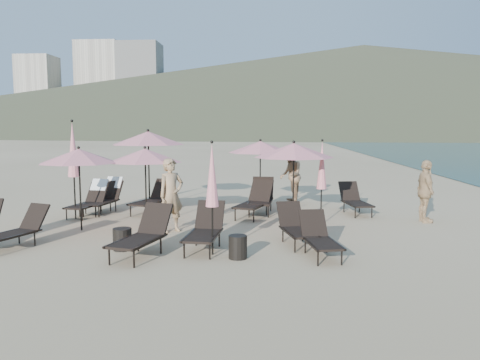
# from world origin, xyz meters

# --- Properties ---
(ground) EXTENTS (800.00, 800.00, 0.00)m
(ground) POSITION_xyz_m (0.00, 0.00, 0.00)
(ground) COLOR #D6BA8C
(ground) RESTS_ON ground
(volcanic_headland) EXTENTS (690.00, 690.00, 55.00)m
(volcanic_headland) POSITION_xyz_m (71.37, 302.62, 26.49)
(volcanic_headland) COLOR brown
(volcanic_headland) RESTS_ON ground
(hotel_skyline) EXTENTS (109.00, 82.00, 55.00)m
(hotel_skyline) POSITION_xyz_m (-93.62, 271.21, 24.18)
(hotel_skyline) COLOR beige
(hotel_skyline) RESTS_ON ground
(lounger_1) EXTENTS (1.04, 1.60, 0.86)m
(lounger_1) POSITION_xyz_m (-4.45, -0.02, 0.40)
(lounger_1) COLOR black
(lounger_1) RESTS_ON ground
(lounger_2) EXTENTS (1.04, 1.79, 0.97)m
(lounger_2) POSITION_xyz_m (-1.58, -0.51, 0.45)
(lounger_2) COLOR black
(lounger_2) RESTS_ON ground
(lounger_3) EXTENTS (0.74, 1.68, 0.94)m
(lounger_3) POSITION_xyz_m (-0.40, 0.09, 0.44)
(lounger_3) COLOR black
(lounger_3) RESTS_ON ground
(lounger_4) EXTENTS (0.91, 1.59, 0.86)m
(lounger_4) POSITION_xyz_m (1.55, 0.65, 0.40)
(lounger_4) COLOR black
(lounger_4) RESTS_ON ground
(lounger_5) EXTENTS (0.82, 1.54, 0.84)m
(lounger_5) POSITION_xyz_m (1.97, -0.28, 0.39)
(lounger_5) COLOR black
(lounger_5) RESTS_ON ground
(lounger_6) EXTENTS (0.76, 1.62, 0.90)m
(lounger_6) POSITION_xyz_m (-4.21, 4.16, 0.42)
(lounger_6) COLOR black
(lounger_6) RESTS_ON ground
(lounger_7) EXTENTS (0.85, 1.69, 1.01)m
(lounger_7) POSITION_xyz_m (-4.33, 3.74, 0.48)
(lounger_7) COLOR black
(lounger_7) RESTS_ON ground
(lounger_8) EXTENTS (1.14, 1.80, 0.97)m
(lounger_8) POSITION_xyz_m (-2.56, 4.22, 0.45)
(lounger_8) COLOR black
(lounger_8) RESTS_ON ground
(lounger_9) EXTENTS (1.18, 1.87, 1.00)m
(lounger_9) POSITION_xyz_m (0.53, 3.83, 0.47)
(lounger_9) COLOR black
(lounger_9) RESTS_ON ground
(lounger_10) EXTENTS (0.79, 1.81, 1.02)m
(lounger_10) POSITION_xyz_m (0.70, 4.49, 0.48)
(lounger_10) COLOR black
(lounger_10) RESTS_ON ground
(lounger_11) EXTENTS (0.86, 1.64, 0.90)m
(lounger_11) POSITION_xyz_m (3.51, 4.49, 0.42)
(lounger_11) COLOR black
(lounger_11) RESTS_ON ground
(lounger_12) EXTENTS (0.86, 1.72, 1.03)m
(lounger_12) POSITION_xyz_m (-4.05, 4.26, 0.49)
(lounger_12) COLOR black
(lounger_12) RESTS_ON ground
(umbrella_open_0) EXTENTS (1.97, 1.97, 2.11)m
(umbrella_open_0) POSITION_xyz_m (-3.76, 1.71, 1.87)
(umbrella_open_0) COLOR black
(umbrella_open_0) RESTS_ON ground
(umbrella_open_1) EXTENTS (1.95, 1.95, 2.10)m
(umbrella_open_1) POSITION_xyz_m (-2.27, 2.34, 1.85)
(umbrella_open_1) COLOR black
(umbrella_open_1) RESTS_ON ground
(umbrella_open_2) EXTENTS (2.08, 2.08, 2.24)m
(umbrella_open_2) POSITION_xyz_m (1.58, 2.64, 1.98)
(umbrella_open_2) COLOR black
(umbrella_open_2) RESTS_ON ground
(umbrella_open_3) EXTENTS (2.35, 2.35, 2.53)m
(umbrella_open_3) POSITION_xyz_m (-2.94, 5.24, 2.23)
(umbrella_open_3) COLOR black
(umbrella_open_3) RESTS_ON ground
(umbrella_open_4) EXTENTS (2.06, 2.06, 2.21)m
(umbrella_open_4) POSITION_xyz_m (0.65, 5.31, 1.96)
(umbrella_open_4) COLOR black
(umbrella_open_4) RESTS_ON ground
(umbrella_closed_0) EXTENTS (0.27, 0.27, 2.32)m
(umbrella_closed_0) POSITION_xyz_m (-0.19, -0.34, 1.61)
(umbrella_closed_0) COLOR black
(umbrella_closed_0) RESTS_ON ground
(umbrella_closed_1) EXTENTS (0.27, 0.27, 2.27)m
(umbrella_closed_1) POSITION_xyz_m (2.31, 2.68, 1.58)
(umbrella_closed_1) COLOR black
(umbrella_closed_1) RESTS_ON ground
(umbrella_closed_2) EXTENTS (0.33, 0.33, 2.79)m
(umbrella_closed_2) POSITION_xyz_m (-4.53, 3.16, 1.94)
(umbrella_closed_2) COLOR black
(umbrella_closed_2) RESTS_ON ground
(side_table_0) EXTENTS (0.39, 0.39, 0.46)m
(side_table_0) POSITION_xyz_m (-2.13, -0.10, 0.23)
(side_table_0) COLOR black
(side_table_0) RESTS_ON ground
(side_table_1) EXTENTS (0.37, 0.37, 0.46)m
(side_table_1) POSITION_xyz_m (0.34, -0.58, 0.23)
(side_table_1) COLOR black
(side_table_1) RESTS_ON ground
(beachgoer_a) EXTENTS (0.79, 0.77, 1.82)m
(beachgoer_a) POSITION_xyz_m (-1.46, 1.70, 0.91)
(beachgoer_a) COLOR #A5815A
(beachgoer_a) RESTS_ON ground
(beachgoer_b) EXTENTS (0.76, 0.95, 1.90)m
(beachgoer_b) POSITION_xyz_m (1.67, 6.40, 0.95)
(beachgoer_b) COLOR #9B7350
(beachgoer_b) RESTS_ON ground
(beachgoer_c) EXTENTS (0.45, 1.01, 1.70)m
(beachgoer_c) POSITION_xyz_m (5.18, 3.29, 0.85)
(beachgoer_c) COLOR tan
(beachgoer_c) RESTS_ON ground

